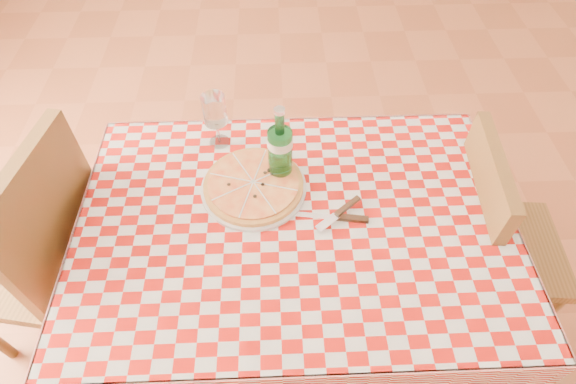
% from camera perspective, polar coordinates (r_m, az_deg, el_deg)
% --- Properties ---
extents(dining_table, '(1.20, 0.80, 0.75)m').
position_cam_1_polar(dining_table, '(1.42, 0.90, -5.91)').
color(dining_table, brown).
rests_on(dining_table, ground).
extents(tablecloth, '(1.30, 0.90, 0.01)m').
position_cam_1_polar(tablecloth, '(1.34, 0.95, -3.69)').
color(tablecloth, '#9D0F09').
rests_on(tablecloth, dining_table).
extents(chair_near, '(0.44, 0.44, 0.90)m').
position_cam_1_polar(chair_near, '(1.75, 24.13, -4.94)').
color(chair_near, brown).
rests_on(chair_near, ground).
extents(chair_far, '(0.52, 0.52, 1.00)m').
position_cam_1_polar(chair_far, '(1.71, -28.71, -6.33)').
color(chair_far, brown).
rests_on(chair_far, ground).
extents(pizza_plate, '(0.41, 0.41, 0.04)m').
position_cam_1_polar(pizza_plate, '(1.40, -4.40, 0.95)').
color(pizza_plate, '#CE9044').
rests_on(pizza_plate, tablecloth).
extents(water_bottle, '(0.10, 0.10, 0.28)m').
position_cam_1_polar(water_bottle, '(1.34, -1.02, 5.96)').
color(water_bottle, '#186328').
rests_on(water_bottle, tablecloth).
extents(wine_glass, '(0.09, 0.09, 0.20)m').
position_cam_1_polar(wine_glass, '(1.50, -9.11, 8.92)').
color(wine_glass, white).
rests_on(wine_glass, tablecloth).
extents(cutlery, '(0.30, 0.27, 0.03)m').
position_cam_1_polar(cutlery, '(1.34, 6.14, -3.00)').
color(cutlery, silver).
rests_on(cutlery, tablecloth).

